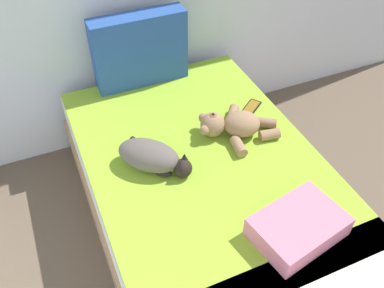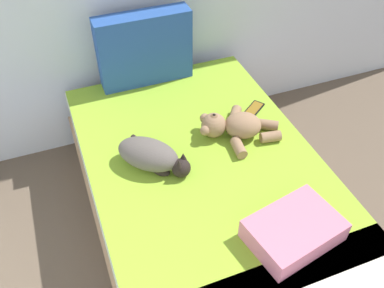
% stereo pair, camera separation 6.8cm
% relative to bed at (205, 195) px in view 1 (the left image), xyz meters
% --- Properties ---
extents(bed, '(1.26, 1.92, 0.54)m').
position_rel_bed_xyz_m(bed, '(0.00, 0.00, 0.00)').
color(bed, '#9E7A56').
rests_on(bed, ground_plane).
extents(patterned_cushion, '(0.60, 0.14, 0.47)m').
position_rel_bed_xyz_m(patterned_cushion, '(-0.07, 0.86, 0.51)').
color(patterned_cushion, '#264C99').
rests_on(patterned_cushion, bed).
extents(cat, '(0.38, 0.42, 0.15)m').
position_rel_bed_xyz_m(cat, '(-0.27, 0.09, 0.34)').
color(cat, '#59514C').
rests_on(cat, bed).
extents(teddy_bear, '(0.47, 0.39, 0.15)m').
position_rel_bed_xyz_m(teddy_bear, '(0.24, 0.15, 0.34)').
color(teddy_bear, '#937051').
rests_on(teddy_bear, bed).
extents(cell_phone, '(0.16, 0.15, 0.01)m').
position_rel_bed_xyz_m(cell_phone, '(0.46, 0.32, 0.28)').
color(cell_phone, black).
rests_on(cell_phone, bed).
extents(throw_pillow, '(0.45, 0.35, 0.11)m').
position_rel_bed_xyz_m(throw_pillow, '(0.19, -0.58, 0.33)').
color(throw_pillow, '#D1728C').
rests_on(throw_pillow, bed).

